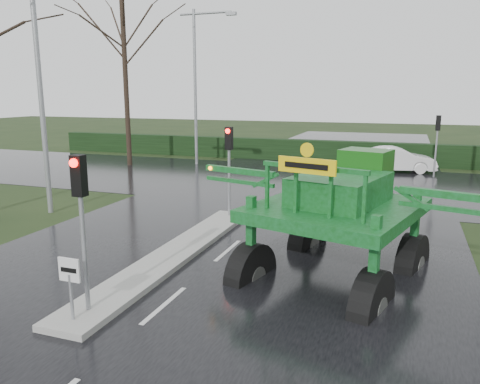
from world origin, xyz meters
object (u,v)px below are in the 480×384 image
(traffic_signal_mid, at_px, (229,152))
(street_light_left_far, at_px, (199,74))
(keep_left_sign, at_px, (70,279))
(street_light_left_near, at_px, (44,59))
(traffic_signal_near, at_px, (80,200))
(white_sedan, at_px, (395,172))
(traffic_signal_far, at_px, (437,132))
(crop_sprayer, at_px, (256,195))

(traffic_signal_mid, relative_size, street_light_left_far, 0.35)
(keep_left_sign, xyz_separation_m, traffic_signal_mid, (0.00, 8.99, 1.53))
(traffic_signal_mid, xyz_separation_m, street_light_left_near, (-6.89, -1.49, 3.40))
(street_light_left_near, bearing_deg, traffic_signal_near, -45.47)
(white_sedan, bearing_deg, traffic_signal_far, -127.69)
(street_light_left_far, relative_size, crop_sprayer, 1.26)
(street_light_left_near, distance_m, crop_sprayer, 10.87)
(traffic_signal_far, height_order, crop_sprayer, crop_sprayer)
(white_sedan, bearing_deg, traffic_signal_mid, 146.17)
(street_light_left_far, bearing_deg, white_sedan, 4.94)
(traffic_signal_mid, relative_size, white_sedan, 0.76)
(keep_left_sign, relative_size, street_light_left_far, 0.14)
(keep_left_sign, distance_m, traffic_signal_mid, 9.12)
(traffic_signal_mid, distance_m, street_light_left_near, 7.83)
(keep_left_sign, height_order, traffic_signal_mid, traffic_signal_mid)
(traffic_signal_far, height_order, white_sedan, traffic_signal_far)
(traffic_signal_near, height_order, white_sedan, traffic_signal_near)
(street_light_left_far, distance_m, crop_sprayer, 20.29)
(traffic_signal_near, distance_m, crop_sprayer, 4.44)
(crop_sprayer, bearing_deg, traffic_signal_mid, 133.44)
(keep_left_sign, xyz_separation_m, traffic_signal_near, (0.00, 0.49, 1.53))
(white_sedan, bearing_deg, street_light_left_near, 128.97)
(keep_left_sign, xyz_separation_m, street_light_left_far, (-6.89, 21.50, 4.93))
(crop_sprayer, distance_m, white_sedan, 18.92)
(keep_left_sign, bearing_deg, white_sedan, 75.99)
(traffic_signal_near, height_order, crop_sprayer, crop_sprayer)
(traffic_signal_far, relative_size, white_sedan, 0.76)
(street_light_left_far, bearing_deg, keep_left_sign, -72.22)
(keep_left_sign, bearing_deg, traffic_signal_near, 90.00)
(traffic_signal_near, distance_m, traffic_signal_mid, 8.50)
(traffic_signal_near, height_order, traffic_signal_far, same)
(keep_left_sign, bearing_deg, traffic_signal_far, 70.07)
(street_light_left_near, bearing_deg, street_light_left_far, 90.00)
(traffic_signal_near, xyz_separation_m, street_light_left_far, (-6.89, 21.01, 3.40))
(traffic_signal_near, relative_size, white_sedan, 0.76)
(white_sedan, bearing_deg, street_light_left_far, 83.63)
(keep_left_sign, relative_size, white_sedan, 0.29)
(traffic_signal_far, height_order, street_light_left_far, street_light_left_far)
(traffic_signal_near, bearing_deg, traffic_signal_far, 69.64)
(keep_left_sign, distance_m, traffic_signal_far, 22.93)
(traffic_signal_near, height_order, street_light_left_far, street_light_left_far)
(traffic_signal_near, distance_m, street_light_left_far, 22.37)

